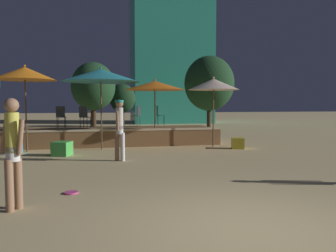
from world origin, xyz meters
The scene contains 21 objects.
ground_plane centered at (0.00, 0.00, 0.00)m, with size 120.00×120.00×0.00m, color tan.
wooden_deck centered at (-1.77, 10.43, 0.33)m, with size 9.43×2.85×0.74m.
patio_umbrella_0 centered at (-4.66, 8.58, 2.82)m, with size 2.19×2.19×3.13m.
patio_umbrella_1 centered at (-1.99, 8.58, 2.80)m, with size 2.90×2.90×3.12m.
patio_umbrella_2 centered at (2.44, 8.54, 2.52)m, with size 2.05×2.05×2.82m.
patio_umbrella_3 centered at (0.15, 9.10, 2.47)m, with size 2.46×2.46×2.73m.
cube_seat_0 centered at (-5.01, 8.14, 0.22)m, with size 0.55×0.55×0.43m.
cube_seat_1 centered at (3.19, 7.80, 0.21)m, with size 0.57×0.57×0.42m.
cube_seat_2 centered at (-3.30, 7.38, 0.24)m, with size 0.70×0.70×0.47m.
person_2 centered at (-3.41, 1.63, 1.02)m, with size 0.49×0.38×1.83m.
person_3 centered at (-1.46, 5.95, 1.08)m, with size 0.30×0.49×1.86m.
bistro_chair_0 centered at (-3.61, 9.98, 1.28)m, with size 0.40×0.40×0.90m.
bistro_chair_1 centered at (-2.67, 9.69, 1.28)m, with size 0.45×0.45×0.90m.
bistro_chair_2 centered at (-0.37, 10.96, 1.28)m, with size 0.47×0.47×0.90m.
bistro_chair_3 centered at (0.69, 11.23, 1.28)m, with size 0.40×0.40×0.90m.
frisbee_disc centered at (-2.59, 2.47, 0.02)m, with size 0.26×0.26×0.03m.
background_tree_0 centered at (-2.55, 19.15, 2.66)m, with size 2.39×2.39×4.00m.
background_tree_1 centered at (-0.39, 21.01, 2.14)m, with size 1.98×1.98×3.24m.
background_tree_2 centered at (5.12, 16.99, 3.09)m, with size 3.32×3.32×4.92m.
background_tree_3 centered at (-2.42, 15.93, 2.75)m, with size 2.59×2.59×4.19m.
distant_building centered at (4.36, 25.78, 7.07)m, with size 7.06×4.75×14.14m.
Camera 1 is at (-2.01, -4.02, 1.74)m, focal length 35.00 mm.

